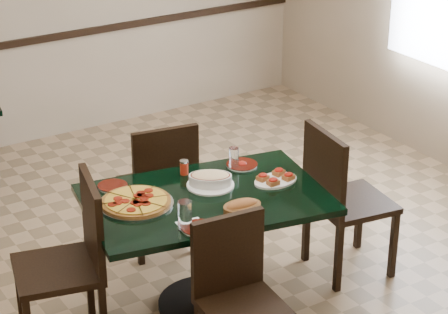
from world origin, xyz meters
TOP-DOWN VIEW (x-y plane):
  - floor at (0.00, 0.00)m, footprint 5.50×5.50m
  - room_shell at (1.02, 1.73)m, footprint 5.50×5.50m
  - main_table at (-0.24, -0.26)m, footprint 1.52×1.13m
  - chair_far at (-0.15, 0.46)m, footprint 0.50×0.50m
  - chair_near at (-0.41, -0.86)m, footprint 0.45×0.45m
  - chair_right at (0.68, -0.37)m, footprint 0.53×0.53m
  - chair_left at (-1.03, -0.16)m, footprint 0.56×0.56m
  - pepperoni_pizza at (-0.62, -0.14)m, footprint 0.43×0.43m
  - lasagna_casserole at (-0.14, -0.16)m, footprint 0.30×0.28m
  - bread_basket at (-0.18, -0.56)m, footprint 0.23×0.17m
  - bruschetta_platter at (0.22, -0.32)m, footprint 0.29×0.20m
  - side_plate_near at (-0.47, -0.57)m, footprint 0.19×0.19m
  - side_plate_far_r at (0.17, -0.02)m, footprint 0.20×0.20m
  - side_plate_far_l at (-0.64, 0.14)m, footprint 0.18×0.18m
  - napkin_setting at (-0.48, -0.52)m, footprint 0.15×0.15m
  - water_glass_a at (0.11, -0.02)m, footprint 0.06×0.06m
  - water_glass_b at (-0.53, -0.53)m, footprint 0.08×0.08m
  - pepper_shaker at (-0.19, 0.07)m, footprint 0.05×0.05m

SIDE VIEW (x-z plane):
  - floor at x=0.00m, z-range 0.00..0.00m
  - chair_near at x=-0.41m, z-range 0.05..0.95m
  - chair_far at x=-0.15m, z-range 0.06..1.00m
  - chair_left at x=-1.03m, z-range 0.06..1.06m
  - chair_right at x=0.68m, z-range 0.07..1.07m
  - main_table at x=-0.24m, z-range 0.19..0.94m
  - napkin_setting at x=-0.48m, z-range 0.75..0.76m
  - side_plate_far_l at x=-0.64m, z-range 0.75..0.77m
  - side_plate_near at x=-0.47m, z-range 0.75..0.77m
  - side_plate_far_r at x=0.17m, z-range 0.74..0.77m
  - pepperoni_pizza at x=-0.62m, z-range 0.75..0.79m
  - bruschetta_platter at x=0.22m, z-range 0.75..0.80m
  - bread_basket at x=-0.18m, z-range 0.74..0.84m
  - lasagna_casserole at x=-0.14m, z-range 0.75..0.84m
  - pepper_shaker at x=-0.19m, z-range 0.75..0.84m
  - water_glass_a at x=0.11m, z-range 0.75..0.88m
  - water_glass_b at x=-0.53m, z-range 0.75..0.92m
  - room_shell at x=1.02m, z-range -1.58..3.92m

